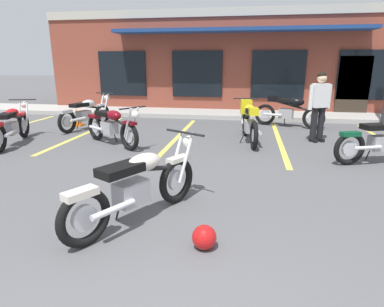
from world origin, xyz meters
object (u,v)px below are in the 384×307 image
(motorcycle_foreground_classic, at_px, (138,185))
(traffic_cone, at_px, (77,117))
(motorcycle_red_sportbike, at_px, (111,126))
(motorcycle_silver_naked, at_px, (12,125))
(motorcycle_orange_scrambler, at_px, (293,110))
(helmet_on_pavement, at_px, (204,237))
(motorcycle_green_cafe_racer, at_px, (249,120))
(motorcycle_black_cruiser, at_px, (86,113))
(person_in_black_shirt, at_px, (319,103))

(motorcycle_foreground_classic, bearing_deg, traffic_cone, 124.87)
(motorcycle_foreground_classic, bearing_deg, motorcycle_red_sportbike, 117.94)
(motorcycle_silver_naked, bearing_deg, motorcycle_red_sportbike, 7.85)
(motorcycle_foreground_classic, distance_m, motorcycle_orange_scrambler, 6.97)
(motorcycle_foreground_classic, xyz_separation_m, motorcycle_silver_naked, (-4.21, 3.19, 0.00))
(motorcycle_foreground_classic, distance_m, helmet_on_pavement, 1.06)
(motorcycle_green_cafe_racer, relative_size, helmet_on_pavement, 8.09)
(motorcycle_foreground_classic, height_order, helmet_on_pavement, motorcycle_foreground_classic)
(motorcycle_black_cruiser, bearing_deg, motorcycle_foreground_classic, -57.04)
(motorcycle_silver_naked, bearing_deg, motorcycle_black_cruiser, 68.35)
(motorcycle_green_cafe_racer, bearing_deg, motorcycle_silver_naked, -166.53)
(motorcycle_orange_scrambler, bearing_deg, person_in_black_shirt, -77.96)
(helmet_on_pavement, distance_m, traffic_cone, 7.78)
(motorcycle_green_cafe_racer, bearing_deg, motorcycle_red_sportbike, -162.50)
(motorcycle_black_cruiser, height_order, motorcycle_silver_naked, same)
(motorcycle_foreground_classic, xyz_separation_m, motorcycle_red_sportbike, (-1.86, 3.51, 0.00))
(motorcycle_orange_scrambler, distance_m, person_in_black_shirt, 1.83)
(helmet_on_pavement, xyz_separation_m, traffic_cone, (-4.80, 6.12, 0.13))
(motorcycle_black_cruiser, distance_m, person_in_black_shirt, 6.37)
(motorcycle_silver_naked, xyz_separation_m, motorcycle_orange_scrambler, (6.77, 3.29, 0.07))
(motorcycle_silver_naked, relative_size, person_in_black_shirt, 1.22)
(motorcycle_orange_scrambler, height_order, helmet_on_pavement, motorcycle_orange_scrambler)
(motorcycle_foreground_classic, xyz_separation_m, motorcycle_green_cafe_racer, (1.29, 4.51, 0.07))
(motorcycle_green_cafe_racer, bearing_deg, motorcycle_foreground_classic, -106.00)
(motorcycle_green_cafe_racer, relative_size, traffic_cone, 3.97)
(motorcycle_black_cruiser, xyz_separation_m, motorcycle_orange_scrambler, (5.96, 1.24, 0.07))
(motorcycle_foreground_classic, relative_size, motorcycle_orange_scrambler, 0.94)
(motorcycle_red_sportbike, distance_m, motorcycle_silver_naked, 2.37)
(motorcycle_silver_naked, bearing_deg, helmet_on_pavement, -35.85)
(motorcycle_red_sportbike, bearing_deg, motorcycle_silver_naked, -172.15)
(motorcycle_orange_scrambler, xyz_separation_m, traffic_cone, (-6.48, -0.85, -0.27))
(motorcycle_green_cafe_racer, height_order, traffic_cone, motorcycle_green_cafe_racer)
(person_in_black_shirt, bearing_deg, motorcycle_foreground_classic, -121.77)
(motorcycle_black_cruiser, bearing_deg, motorcycle_silver_naked, -111.65)
(helmet_on_pavement, bearing_deg, motorcycle_foreground_classic, 150.87)
(motorcycle_silver_naked, xyz_separation_m, traffic_cone, (0.29, 2.44, -0.20))
(motorcycle_silver_naked, xyz_separation_m, person_in_black_shirt, (7.14, 1.55, 0.49))
(motorcycle_green_cafe_racer, relative_size, person_in_black_shirt, 1.26)
(motorcycle_green_cafe_racer, bearing_deg, traffic_cone, 167.82)
(traffic_cone, bearing_deg, motorcycle_red_sportbike, -45.80)
(helmet_on_pavement, relative_size, traffic_cone, 0.49)
(motorcycle_silver_naked, relative_size, helmet_on_pavement, 7.88)
(motorcycle_silver_naked, distance_m, person_in_black_shirt, 7.32)
(motorcycle_foreground_classic, height_order, motorcycle_green_cafe_racer, same)
(motorcycle_foreground_classic, height_order, motorcycle_red_sportbike, same)
(person_in_black_shirt, bearing_deg, helmet_on_pavement, -111.48)
(motorcycle_foreground_classic, height_order, person_in_black_shirt, person_in_black_shirt)
(motorcycle_red_sportbike, bearing_deg, motorcycle_orange_scrambler, 33.87)
(motorcycle_red_sportbike, xyz_separation_m, helmet_on_pavement, (2.74, -4.00, -0.33))
(motorcycle_silver_naked, distance_m, motorcycle_orange_scrambler, 7.53)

